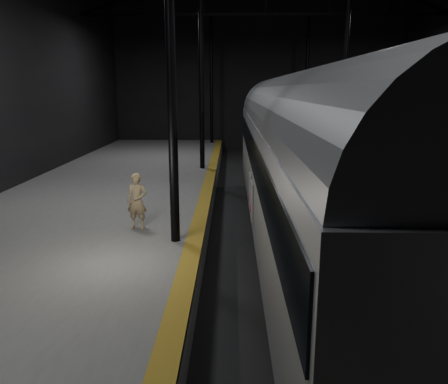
{
  "coord_description": "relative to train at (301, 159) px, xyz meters",
  "views": [
    {
      "loc": [
        -2.18,
        -16.03,
        5.3
      ],
      "look_at": [
        -2.42,
        -2.06,
        2.0
      ],
      "focal_mm": 35.0,
      "sensor_mm": 36.0,
      "label": 1
    }
  ],
  "objects": [
    {
      "name": "platform_left",
      "position": [
        -7.5,
        2.43,
        -2.67
      ],
      "size": [
        9.0,
        43.8,
        1.0
      ],
      "primitive_type": "cube",
      "color": "#575755",
      "rests_on": "ground"
    },
    {
      "name": "ground",
      "position": [
        0.0,
        2.43,
        -3.17
      ],
      "size": [
        44.0,
        44.0,
        0.0
      ],
      "primitive_type": "plane",
      "color": "black",
      "rests_on": "ground"
    },
    {
      "name": "woman",
      "position": [
        -5.14,
        -0.4,
        -1.28
      ],
      "size": [
        0.7,
        0.51,
        1.77
      ],
      "primitive_type": "imported",
      "rotation": [
        0.0,
        0.0,
        -0.14
      ],
      "color": "tan",
      "rests_on": "platform_left"
    },
    {
      "name": "tactile_strip",
      "position": [
        -3.25,
        2.43,
        -2.16
      ],
      "size": [
        0.5,
        43.8,
        0.01
      ],
      "primitive_type": "cube",
      "color": "olive",
      "rests_on": "platform_left"
    },
    {
      "name": "track",
      "position": [
        0.0,
        2.43,
        -3.1
      ],
      "size": [
        2.4,
        43.0,
        0.24
      ],
      "color": "#3F3328",
      "rests_on": "ground"
    },
    {
      "name": "train",
      "position": [
        0.0,
        0.0,
        0.0
      ],
      "size": [
        3.18,
        21.24,
        5.68
      ],
      "color": "#A2A4AA",
      "rests_on": "ground"
    }
  ]
}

